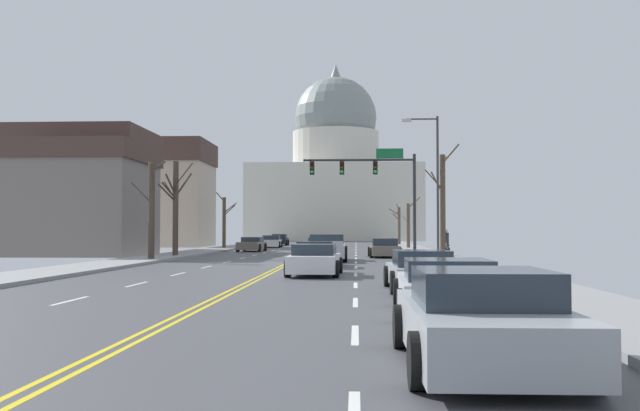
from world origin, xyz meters
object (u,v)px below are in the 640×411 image
(sedan_near_02, at_px, (315,255))
(bicycle_parked, at_px, (448,253))
(sedan_near_04, at_px, (421,271))
(sedan_near_05, at_px, (446,288))
(sedan_oncoming_03, at_px, (317,239))
(sedan_oncoming_01, at_px, (271,242))
(sedan_oncoming_02, at_px, (279,240))
(signal_gantry, at_px, (375,177))
(street_lamp_right, at_px, (433,175))
(pedestrian_00, at_px, (446,241))
(sedan_oncoming_00, at_px, (252,244))
(sedan_near_06, at_px, (482,321))
(sedan_near_03, at_px, (315,260))
(pickup_truck_near_01, at_px, (327,249))
(sedan_near_00, at_px, (384,248))

(sedan_near_02, bearing_deg, bicycle_parked, 36.24)
(sedan_near_02, height_order, sedan_near_04, sedan_near_02)
(sedan_near_05, xyz_separation_m, sedan_oncoming_03, (-6.98, 76.97, 0.02))
(sedan_oncoming_01, distance_m, sedan_oncoming_02, 9.44)
(signal_gantry, distance_m, sedan_near_04, 29.09)
(sedan_oncoming_01, bearing_deg, bicycle_parked, -67.03)
(street_lamp_right, relative_size, pedestrian_00, 4.92)
(signal_gantry, xyz_separation_m, sedan_oncoming_00, (-9.89, 8.01, -4.88))
(sedan_near_02, distance_m, sedan_oncoming_03, 58.51)
(sedan_near_06, bearing_deg, sedan_oncoming_00, 101.95)
(signal_gantry, bearing_deg, sedan_near_03, -97.52)
(sedan_near_05, bearing_deg, sedan_near_04, 90.00)
(pickup_truck_near_01, distance_m, bicycle_parked, 6.76)
(pickup_truck_near_01, height_order, pedestrian_00, pedestrian_00)
(sedan_near_05, xyz_separation_m, pedestrian_00, (3.66, 28.68, 0.51))
(street_lamp_right, height_order, sedan_near_02, street_lamp_right)
(pickup_truck_near_01, bearing_deg, sedan_near_05, -81.97)
(sedan_near_00, xyz_separation_m, sedan_near_05, (0.05, -30.31, -0.02))
(sedan_near_03, bearing_deg, pickup_truck_near_01, 90.37)
(signal_gantry, bearing_deg, pedestrian_00, -53.82)
(sedan_oncoming_00, bearing_deg, sedan_near_05, -76.21)
(sedan_oncoming_01, bearing_deg, pedestrian_00, -62.28)
(sedan_oncoming_02, xyz_separation_m, pedestrian_00, (14.30, -36.22, 0.45))
(signal_gantry, distance_m, sedan_near_03, 22.84)
(sedan_near_00, relative_size, sedan_oncoming_00, 0.99)
(pickup_truck_near_01, distance_m, pedestrian_00, 8.10)
(signal_gantry, bearing_deg, sedan_near_05, -89.13)
(sedan_oncoming_01, height_order, pedestrian_00, pedestrian_00)
(sedan_near_00, distance_m, bicycle_parked, 7.42)
(sedan_near_04, bearing_deg, signal_gantry, 91.04)
(pedestrian_00, bearing_deg, sedan_near_06, -96.55)
(sedan_oncoming_00, bearing_deg, sedan_oncoming_02, 90.56)
(sedan_oncoming_03, bearing_deg, sedan_near_06, -85.35)
(sedan_oncoming_00, bearing_deg, sedan_oncoming_03, 84.33)
(sedan_oncoming_03, bearing_deg, sedan_near_02, -86.87)
(sedan_near_04, height_order, sedan_near_06, sedan_near_06)
(sedan_near_00, distance_m, sedan_near_04, 24.58)
(sedan_near_02, distance_m, sedan_near_04, 13.37)
(sedan_oncoming_00, bearing_deg, bicycle_parked, -54.33)
(street_lamp_right, bearing_deg, sedan_near_05, -95.70)
(sedan_oncoming_02, bearing_deg, bicycle_parked, -71.62)
(sedan_near_04, distance_m, sedan_near_06, 11.27)
(pedestrian_00, bearing_deg, sedan_oncoming_03, 102.43)
(sedan_near_00, distance_m, sedan_oncoming_03, 47.17)
(sedan_near_04, distance_m, sedan_oncoming_03, 71.59)
(sedan_near_02, bearing_deg, sedan_oncoming_01, 100.17)
(sedan_oncoming_03, bearing_deg, sedan_near_03, -86.87)
(signal_gantry, distance_m, sedan_near_05, 34.76)
(sedan_near_00, height_order, pedestrian_00, pedestrian_00)
(sedan_oncoming_00, bearing_deg, sedan_near_03, -76.98)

